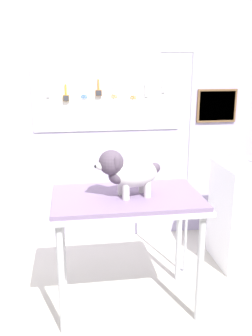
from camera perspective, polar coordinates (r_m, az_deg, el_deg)
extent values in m
cube|color=#BAB8A9|center=(2.82, -1.16, -21.62)|extent=(4.40, 4.00, 0.04)
cube|color=#B1A5C9|center=(3.55, -3.92, 6.98)|extent=(4.00, 0.06, 2.30)
cube|color=white|center=(3.50, -2.80, 10.20)|extent=(1.34, 0.02, 0.56)
cylinder|color=gray|center=(3.46, -11.73, 12.69)|extent=(0.01, 0.02, 0.01)
cube|color=silver|center=(3.46, -11.67, 11.45)|extent=(0.03, 0.01, 0.13)
cylinder|color=gray|center=(3.46, -9.08, 12.47)|extent=(0.01, 0.02, 0.01)
cylinder|color=gold|center=(3.45, -9.04, 11.55)|extent=(0.02, 0.02, 0.09)
cube|color=gold|center=(3.46, -8.99, 10.35)|extent=(0.06, 0.02, 0.06)
cube|color=#333338|center=(3.44, -8.99, 10.33)|extent=(0.05, 0.01, 0.05)
cylinder|color=gray|center=(3.46, -6.38, 12.98)|extent=(0.01, 0.02, 0.01)
cube|color=silver|center=(3.46, -6.44, 11.81)|extent=(0.01, 0.00, 0.11)
cube|color=silver|center=(3.46, -6.24, 11.81)|extent=(0.01, 0.00, 0.11)
torus|color=blue|center=(3.46, -6.52, 10.60)|extent=(0.03, 0.01, 0.03)
torus|color=blue|center=(3.46, -6.09, 10.61)|extent=(0.03, 0.01, 0.03)
cylinder|color=gray|center=(3.47, -4.18, 13.32)|extent=(0.01, 0.02, 0.01)
cylinder|color=orange|center=(3.46, -4.15, 12.40)|extent=(0.02, 0.02, 0.09)
cube|color=orange|center=(3.47, -4.13, 11.20)|extent=(0.06, 0.02, 0.06)
cube|color=#333338|center=(3.45, -4.11, 11.18)|extent=(0.05, 0.01, 0.05)
cylinder|color=gray|center=(3.48, -1.84, 13.06)|extent=(0.01, 0.02, 0.01)
cube|color=silver|center=(3.48, -1.91, 11.90)|extent=(0.01, 0.00, 0.11)
cube|color=silver|center=(3.48, -1.71, 11.90)|extent=(0.01, 0.00, 0.11)
torus|color=orange|center=(3.48, -2.02, 10.70)|extent=(0.03, 0.01, 0.03)
torus|color=orange|center=(3.48, -1.59, 10.71)|extent=(0.03, 0.01, 0.03)
cylinder|color=gray|center=(3.51, 1.09, 12.88)|extent=(0.01, 0.02, 0.01)
cube|color=silver|center=(3.50, 1.01, 11.73)|extent=(0.01, 0.00, 0.11)
cube|color=silver|center=(3.50, 1.21, 11.73)|extent=(0.01, 0.00, 0.11)
torus|color=orange|center=(3.51, 0.89, 10.54)|extent=(0.03, 0.01, 0.03)
torus|color=orange|center=(3.51, 1.32, 10.54)|extent=(0.03, 0.01, 0.03)
cylinder|color=gray|center=(3.53, 3.12, 12.94)|extent=(0.01, 0.02, 0.01)
cube|color=silver|center=(3.52, 3.14, 11.72)|extent=(0.03, 0.01, 0.13)
cylinder|color=gray|center=(3.56, 5.72, 13.50)|extent=(0.01, 0.02, 0.01)
cube|color=silver|center=(3.56, 5.73, 12.28)|extent=(0.03, 0.01, 0.13)
cube|color=brown|center=(3.75, 13.49, 9.08)|extent=(0.38, 0.02, 0.31)
cube|color=#A78155|center=(3.74, 13.52, 9.07)|extent=(0.35, 0.01, 0.28)
cylinder|color=#B7B7BC|center=(2.49, -9.70, -16.27)|extent=(0.04, 0.04, 0.77)
cylinder|color=#B7B7BC|center=(2.61, 11.06, -14.66)|extent=(0.04, 0.04, 0.77)
cylinder|color=#B7B7BC|center=(2.92, -9.54, -11.13)|extent=(0.04, 0.04, 0.77)
cylinder|color=#B7B7BC|center=(3.02, 7.95, -10.04)|extent=(0.04, 0.04, 0.77)
cube|color=#B7B7BC|center=(2.55, 0.11, -5.10)|extent=(1.02, 0.61, 0.03)
cube|color=gray|center=(2.54, 0.11, -4.43)|extent=(0.99, 0.60, 0.03)
cylinder|color=#B7B7BC|center=(3.29, 8.68, -15.23)|extent=(0.11, 0.11, 0.01)
cylinder|color=#B7B7BC|center=(2.94, 9.39, -0.42)|extent=(0.02, 0.02, 1.77)
cylinder|color=#B7B7BC|center=(2.79, 7.77, 16.95)|extent=(0.24, 0.02, 0.02)
cylinder|color=silver|center=(2.45, -0.01, -3.58)|extent=(0.05, 0.05, 0.11)
cylinder|color=silver|center=(2.53, -0.72, -2.90)|extent=(0.05, 0.05, 0.11)
cylinder|color=silver|center=(2.50, 3.24, -3.20)|extent=(0.05, 0.05, 0.11)
cylinder|color=silver|center=(2.58, 2.43, -2.54)|extent=(0.05, 0.05, 0.11)
ellipsoid|color=silver|center=(2.48, 1.14, -0.80)|extent=(0.35, 0.26, 0.18)
ellipsoid|color=#544756|center=(2.45, -1.33, -1.25)|extent=(0.14, 0.16, 0.10)
sphere|color=#544756|center=(2.41, -2.25, 0.82)|extent=(0.16, 0.16, 0.16)
ellipsoid|color=silver|center=(2.39, -3.81, 0.31)|extent=(0.08, 0.07, 0.05)
sphere|color=black|center=(2.39, -4.55, 0.24)|extent=(0.02, 0.02, 0.02)
ellipsoid|color=#544756|center=(2.35, -1.39, 0.73)|extent=(0.05, 0.04, 0.09)
ellipsoid|color=#544756|center=(2.47, -2.36, 1.51)|extent=(0.05, 0.04, 0.09)
sphere|color=#544756|center=(2.53, 4.39, 0.02)|extent=(0.07, 0.07, 0.07)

